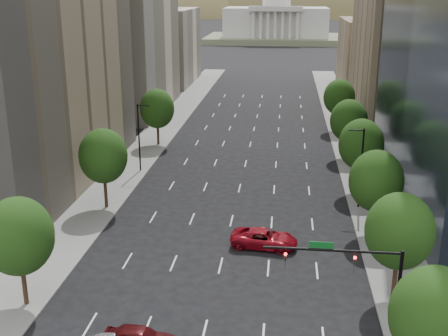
% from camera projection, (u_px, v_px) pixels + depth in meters
% --- Properties ---
extents(sidewalk_left, '(6.00, 200.00, 0.15)m').
position_uv_depth(sidewalk_left, '(115.00, 183.00, 69.86)').
color(sidewalk_left, slate).
rests_on(sidewalk_left, ground).
extents(sidewalk_right, '(6.00, 200.00, 0.15)m').
position_uv_depth(sidewalk_right, '(370.00, 192.00, 66.63)').
color(sidewalk_right, slate).
rests_on(sidewalk_right, ground).
extents(midrise_cream_left, '(14.00, 30.00, 35.00)m').
position_uv_depth(midrise_cream_left, '(127.00, 18.00, 106.18)').
color(midrise_cream_left, beige).
rests_on(midrise_cream_left, ground).
extents(filler_left, '(14.00, 26.00, 18.00)m').
position_uv_depth(filler_left, '(165.00, 47.00, 140.01)').
color(filler_left, beige).
rests_on(filler_left, ground).
extents(parking_tan_right, '(14.00, 30.00, 30.00)m').
position_uv_depth(parking_tan_right, '(401.00, 36.00, 98.92)').
color(parking_tan_right, '#8C7759').
rests_on(parking_tan_right, ground).
extents(filler_right, '(14.00, 26.00, 16.00)m').
position_uv_depth(filler_right, '(372.00, 55.00, 132.28)').
color(filler_right, '#8C7759').
rests_on(filler_right, ground).
extents(tree_right_0, '(5.20, 5.20, 8.39)m').
position_uv_depth(tree_right_0, '(435.00, 317.00, 32.04)').
color(tree_right_0, '#382316').
rests_on(tree_right_0, ground).
extents(tree_right_1, '(5.20, 5.20, 8.75)m').
position_uv_depth(tree_right_1, '(400.00, 231.00, 42.34)').
color(tree_right_1, '#382316').
rests_on(tree_right_1, ground).
extents(tree_right_2, '(5.20, 5.20, 8.61)m').
position_uv_depth(tree_right_2, '(376.00, 181.00, 53.74)').
color(tree_right_2, '#382316').
rests_on(tree_right_2, ground).
extents(tree_right_3, '(5.20, 5.20, 8.89)m').
position_uv_depth(tree_right_3, '(361.00, 144.00, 65.01)').
color(tree_right_3, '#382316').
rests_on(tree_right_3, ground).
extents(tree_right_4, '(5.20, 5.20, 8.46)m').
position_uv_depth(tree_right_4, '(349.00, 121.00, 78.38)').
color(tree_right_4, '#382316').
rests_on(tree_right_4, ground).
extents(tree_right_5, '(5.20, 5.20, 8.75)m').
position_uv_depth(tree_right_5, '(339.00, 97.00, 93.43)').
color(tree_right_5, '#382316').
rests_on(tree_right_5, ground).
extents(tree_left_0, '(5.20, 5.20, 8.75)m').
position_uv_depth(tree_left_0, '(19.00, 236.00, 41.47)').
color(tree_left_0, '#382316').
rests_on(tree_left_0, ground).
extents(tree_left_1, '(5.20, 5.20, 8.97)m').
position_uv_depth(tree_left_1, '(103.00, 156.00, 60.32)').
color(tree_left_1, '#382316').
rests_on(tree_left_1, ground).
extents(tree_left_2, '(5.20, 5.20, 8.68)m').
position_uv_depth(tree_left_2, '(157.00, 109.00, 85.01)').
color(tree_left_2, '#382316').
rests_on(tree_left_2, ground).
extents(streetlight_rn, '(1.70, 0.20, 9.00)m').
position_uv_depth(streetlight_rn, '(361.00, 166.00, 60.65)').
color(streetlight_rn, black).
rests_on(streetlight_rn, ground).
extents(streetlight_ln, '(1.70, 0.20, 9.00)m').
position_uv_depth(streetlight_ln, '(139.00, 136.00, 72.91)').
color(streetlight_ln, black).
rests_on(streetlight_ln, ground).
extents(traffic_signal, '(9.12, 0.40, 7.38)m').
position_uv_depth(traffic_signal, '(362.00, 274.00, 37.20)').
color(traffic_signal, black).
rests_on(traffic_signal, ground).
extents(capitol, '(60.00, 40.00, 35.20)m').
position_uv_depth(capitol, '(276.00, 22.00, 245.13)').
color(capitol, '#596647').
rests_on(capitol, ground).
extents(foothills, '(720.00, 413.00, 263.00)m').
position_uv_depth(foothills, '(316.00, 48.00, 586.59)').
color(foothills, brown).
rests_on(foothills, ground).
extents(car_red_far, '(6.47, 3.52, 1.72)m').
position_uv_depth(car_red_far, '(264.00, 239.00, 52.60)').
color(car_red_far, maroon).
rests_on(car_red_far, ground).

